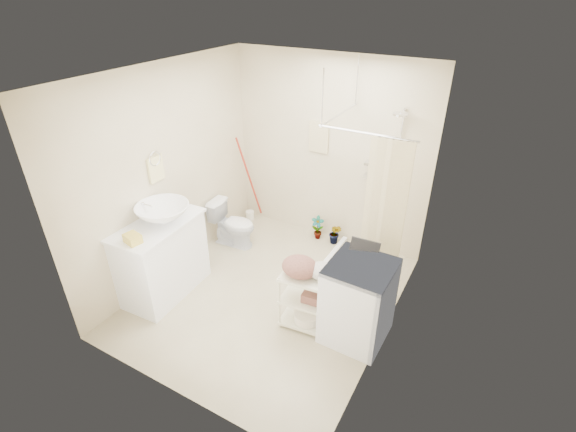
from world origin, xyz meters
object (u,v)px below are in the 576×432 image
at_px(toilet, 233,224).
at_px(laundry_rack, 308,297).
at_px(vanity, 162,258).
at_px(washing_machine, 358,301).

bearing_deg(toilet, laundry_rack, -123.73).
height_order(vanity, toilet, vanity).
relative_size(washing_machine, laundry_rack, 1.15).
bearing_deg(laundry_rack, toilet, 144.67).
bearing_deg(vanity, laundry_rack, 7.31).
relative_size(toilet, washing_machine, 0.72).
bearing_deg(toilet, washing_machine, -114.79).
xyz_separation_m(toilet, washing_machine, (2.18, -0.82, 0.13)).
xyz_separation_m(vanity, laundry_rack, (1.78, 0.31, -0.08)).
bearing_deg(washing_machine, toilet, 160.90).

